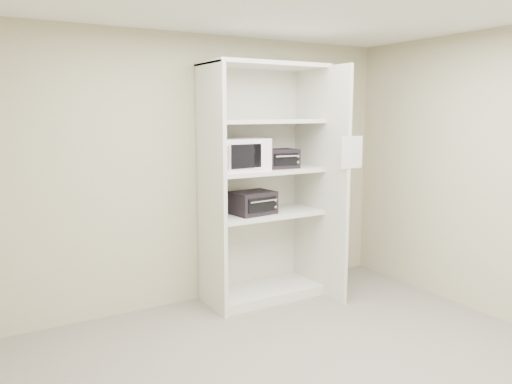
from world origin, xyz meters
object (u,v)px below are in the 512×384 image
microwave (238,154)px  toaster_oven_upper (280,159)px  toaster_oven_lower (253,203)px  shelving_unit (267,191)px

microwave → toaster_oven_upper: (0.47, -0.03, -0.06)m
microwave → toaster_oven_lower: size_ratio=1.28×
shelving_unit → toaster_oven_upper: size_ratio=7.09×
shelving_unit → toaster_oven_lower: 0.22m
shelving_unit → toaster_oven_lower: size_ratio=5.87×
microwave → shelving_unit: bearing=1.8°
microwave → toaster_oven_upper: microwave is taller
toaster_oven_upper → toaster_oven_lower: size_ratio=0.83×
toaster_oven_lower → shelving_unit: bearing=5.6°
microwave → toaster_oven_lower: (0.15, -0.02, -0.49)m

